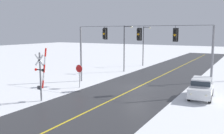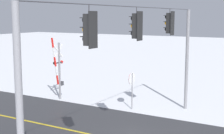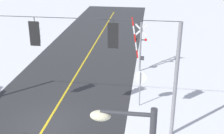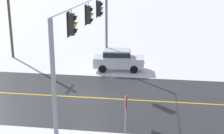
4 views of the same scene
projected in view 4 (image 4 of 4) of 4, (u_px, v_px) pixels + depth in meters
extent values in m
plane|color=white|center=(90.00, 98.00, 21.22)|extent=(160.00, 160.00, 0.00)
cube|color=#303033|center=(3.00, 93.00, 22.03)|extent=(9.00, 80.00, 0.01)
cube|color=gold|center=(3.00, 93.00, 22.03)|extent=(0.14, 72.00, 0.01)
cylinder|color=gray|center=(54.00, 91.00, 13.69)|extent=(0.20, 0.20, 6.20)
cylinder|color=gray|center=(107.00, 32.00, 26.96)|extent=(0.20, 0.20, 6.20)
cylinder|color=#38383D|center=(88.00, 2.00, 19.44)|extent=(14.00, 0.04, 0.04)
cylinder|color=#38383D|center=(71.00, 11.00, 15.82)|extent=(0.04, 0.04, 0.22)
cube|color=black|center=(72.00, 24.00, 16.01)|extent=(0.34, 0.28, 1.08)
cube|color=black|center=(68.00, 24.00, 16.03)|extent=(0.52, 0.03, 1.26)
sphere|color=black|center=(74.00, 18.00, 15.89)|extent=(0.24, 0.24, 0.24)
cube|color=black|center=(76.00, 16.00, 15.86)|extent=(0.26, 0.16, 0.03)
sphere|color=#F99E0F|center=(74.00, 25.00, 15.99)|extent=(0.24, 0.24, 0.24)
cube|color=black|center=(76.00, 23.00, 15.95)|extent=(0.26, 0.16, 0.03)
sphere|color=black|center=(75.00, 31.00, 16.08)|extent=(0.24, 0.24, 0.24)
cube|color=black|center=(76.00, 29.00, 16.04)|extent=(0.26, 0.16, 0.03)
cylinder|color=#38383D|center=(88.00, 4.00, 19.57)|extent=(0.04, 0.04, 0.27)
cube|color=black|center=(88.00, 15.00, 19.76)|extent=(0.34, 0.28, 1.08)
cube|color=black|center=(86.00, 15.00, 19.78)|extent=(0.52, 0.03, 1.26)
sphere|color=black|center=(91.00, 10.00, 19.65)|extent=(0.24, 0.24, 0.24)
cube|color=black|center=(92.00, 8.00, 19.62)|extent=(0.26, 0.16, 0.03)
sphere|color=#F99E0F|center=(91.00, 15.00, 19.74)|extent=(0.24, 0.24, 0.24)
cube|color=black|center=(92.00, 14.00, 19.71)|extent=(0.26, 0.16, 0.03)
sphere|color=black|center=(91.00, 20.00, 19.83)|extent=(0.24, 0.24, 0.24)
cube|color=black|center=(92.00, 19.00, 19.80)|extent=(0.26, 0.16, 0.03)
cube|color=black|center=(99.00, 9.00, 23.19)|extent=(0.34, 0.28, 1.08)
cube|color=black|center=(97.00, 9.00, 23.21)|extent=(0.52, 0.03, 1.26)
sphere|color=black|center=(101.00, 4.00, 23.08)|extent=(0.24, 0.24, 0.24)
cube|color=black|center=(102.00, 3.00, 23.05)|extent=(0.26, 0.16, 0.03)
sphere|color=#F99E0F|center=(101.00, 9.00, 23.17)|extent=(0.24, 0.24, 0.24)
cube|color=black|center=(102.00, 8.00, 23.14)|extent=(0.26, 0.16, 0.03)
sphere|color=black|center=(101.00, 13.00, 23.26)|extent=(0.24, 0.24, 0.24)
cube|color=black|center=(102.00, 12.00, 23.23)|extent=(0.26, 0.16, 0.03)
cylinder|color=gray|center=(125.00, 119.00, 15.63)|extent=(0.07, 0.07, 2.30)
cylinder|color=#B71414|center=(126.00, 103.00, 15.39)|extent=(0.76, 0.03, 0.76)
cylinder|color=white|center=(126.00, 103.00, 15.39)|extent=(0.80, 0.01, 0.80)
cube|color=white|center=(119.00, 62.00, 26.92)|extent=(2.06, 4.22, 0.80)
cube|color=white|center=(117.00, 53.00, 26.73)|extent=(1.65, 2.24, 0.64)
cube|color=#232D38|center=(117.00, 53.00, 26.73)|extent=(1.69, 2.32, 0.40)
sphere|color=#EFEACC|center=(144.00, 60.00, 27.32)|extent=(0.16, 0.16, 0.16)
sphere|color=#EFEACC|center=(144.00, 63.00, 26.23)|extent=(0.16, 0.16, 0.16)
cylinder|color=black|center=(134.00, 64.00, 27.72)|extent=(0.27, 0.65, 0.64)
cylinder|color=black|center=(134.00, 69.00, 26.19)|extent=(0.27, 0.65, 0.64)
cylinder|color=black|center=(104.00, 63.00, 27.88)|extent=(0.27, 0.65, 0.64)
cylinder|color=black|center=(103.00, 69.00, 26.35)|extent=(0.27, 0.65, 0.64)
cylinder|color=brown|center=(9.00, 9.00, 29.73)|extent=(0.24, 0.24, 9.13)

